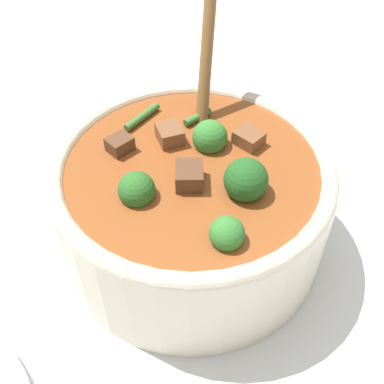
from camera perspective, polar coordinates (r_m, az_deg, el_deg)
ground_plane at (r=0.51m, az=0.00°, el=-5.73°), size 4.00×4.00×0.00m
stew_bowl at (r=0.46m, az=0.03°, el=-0.79°), size 0.26×0.28×0.30m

